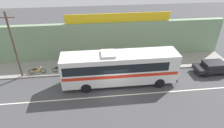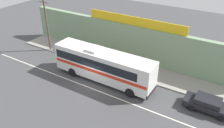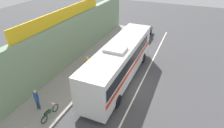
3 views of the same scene
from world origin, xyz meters
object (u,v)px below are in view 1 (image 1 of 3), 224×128
at_px(intercity_bus, 119,67).
at_px(pedestrian_far_left, 63,59).
at_px(pedestrian_far_right, 113,59).
at_px(motorcycle_red, 60,69).
at_px(utility_pole, 14,45).
at_px(parked_car, 214,67).
at_px(motorcycle_green, 37,70).

xyz_separation_m(intercity_bus, pedestrian_far_left, (-6.19, 4.16, -0.91)).
height_order(pedestrian_far_right, pedestrian_far_left, pedestrian_far_left).
distance_m(motorcycle_red, pedestrian_far_left, 1.52).
xyz_separation_m(utility_pole, motorcycle_red, (4.15, 0.33, -3.38)).
bearing_deg(utility_pole, pedestrian_far_right, 4.33).
bearing_deg(intercity_bus, utility_pole, 167.02).
bearing_deg(pedestrian_far_left, utility_pole, -159.44).
relative_size(intercity_bus, parked_car, 2.66).
bearing_deg(pedestrian_far_right, utility_pole, -175.67).
bearing_deg(motorcycle_red, pedestrian_far_right, 4.15).
height_order(intercity_bus, motorcycle_green, intercity_bus).
xyz_separation_m(intercity_bus, parked_car, (11.31, 0.85, -1.33)).
relative_size(utility_pole, pedestrian_far_left, 4.24).
distance_m(motorcycle_red, motorcycle_green, 2.53).
distance_m(intercity_bus, parked_car, 11.42).
bearing_deg(intercity_bus, pedestrian_far_right, 94.19).
distance_m(parked_car, motorcycle_green, 20.47).
bearing_deg(parked_car, motorcycle_green, 174.74).
xyz_separation_m(motorcycle_red, pedestrian_far_left, (0.35, 1.36, 0.59)).
distance_m(intercity_bus, utility_pole, 11.14).
bearing_deg(motorcycle_red, pedestrian_far_left, 75.49).
height_order(utility_pole, motorcycle_green, utility_pole).
xyz_separation_m(parked_car, motorcycle_red, (-17.85, 1.95, -0.17)).
bearing_deg(motorcycle_green, pedestrian_far_left, 26.38).
relative_size(parked_car, motorcycle_green, 2.33).
height_order(motorcycle_green, pedestrian_far_right, pedestrian_far_right).
relative_size(utility_pole, pedestrian_far_right, 4.28).
height_order(motorcycle_red, pedestrian_far_left, pedestrian_far_left).
distance_m(parked_car, pedestrian_far_left, 17.82).
relative_size(intercity_bus, pedestrian_far_right, 6.93).
bearing_deg(intercity_bus, parked_car, 4.29).
distance_m(pedestrian_far_right, pedestrian_far_left, 6.02).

